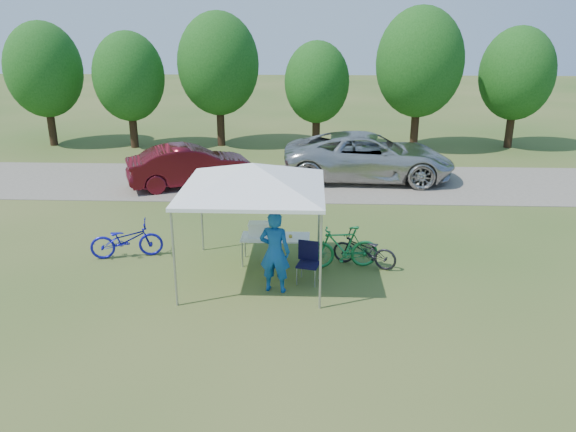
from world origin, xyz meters
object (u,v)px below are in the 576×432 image
Objects in this scene: folding_chair at (308,258)px; cyclist at (275,252)px; bike_dark at (364,250)px; minivan at (369,156)px; folding_table at (275,238)px; sedan at (191,166)px; bike_blue at (127,240)px; cooler at (259,229)px; bike_green at (343,247)px.

cyclist is at bearing -129.06° from folding_chair.
minivan is (0.82, 7.88, 0.47)m from bike_dark.
bike_dark is 0.26× the size of minivan.
bike_dark is (2.16, -0.14, -0.22)m from folding_table.
minivan is 6.54m from sedan.
folding_table is at bearing 160.92° from minivan.
cooler is at bearing -106.76° from bike_blue.
folding_chair is at bearing -56.05° from bike_green.
sedan is (-5.62, 6.75, 0.33)m from bike_dark.
folding_chair is 0.58× the size of bike_dark.
folding_chair is 0.53× the size of bike_green.
cooler is 2.62m from bike_dark.
sedan is at bearing -117.57° from bike_dark.
bike_blue reaches higher than folding_chair.
sedan is (-3.05, 6.61, -0.11)m from cooler.
bike_green is 0.39× the size of sedan.
folding_table is 3.42× the size of cooler.
minivan is at bearing -102.48° from sedan.
cooler reaches higher than bike_blue.
cooler reaches higher than bike_dark.
sedan is at bearing -16.44° from bike_blue.
minivan is at bearing -97.51° from cyclist.
folding_chair is at bearing -50.08° from folding_table.
folding_table is 3.77m from bike_blue.
folding_table is 0.96× the size of bike_green.
bike_green is at bearing -58.06° from bike_dark.
folding_chair is 1.11m from bike_green.
folding_table is 0.38× the size of sedan.
bike_green is (1.55, 1.30, -0.41)m from cyclist.
bike_green is 0.55m from bike_dark.
folding_chair is 8.70m from sedan.
cyclist is 2.06m from bike_green.
bike_dark is (5.93, -0.32, -0.05)m from bike_blue.
folding_chair is (0.81, -0.97, -0.09)m from folding_table.
minivan reaches higher than folding_chair.
bike_blue is 1.02× the size of bike_green.
bike_blue is at bearing 140.23° from minivan.
folding_table is at bearing -76.99° from cyclist.
folding_table is 0.90× the size of cyclist.
minivan is (6.75, 7.56, 0.42)m from bike_blue.
sedan is at bearing -56.61° from cyclist.
folding_table is 1.27m from folding_chair.
bike_blue is at bearing 177.26° from folding_table.
minivan is at bearing -163.28° from bike_dark.
cyclist is 4.24m from bike_blue.
bike_blue is 5.42m from bike_green.
bike_dark is at bearing 176.07° from minivan.
cyclist is at bearing -127.56° from bike_blue.
bike_green is at bearing -7.97° from folding_table.
bike_green reaches higher than bike_blue.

